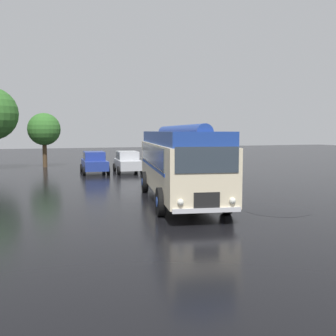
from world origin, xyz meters
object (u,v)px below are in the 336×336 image
object	(u,v)px
car_mid_left	(128,162)
vintage_bus	(179,160)
car_near_left	(94,162)
car_mid_right	(158,161)

from	to	relation	value
car_mid_left	vintage_bus	bearing A→B (deg)	-93.52
vintage_bus	car_mid_left	xyz separation A→B (m)	(0.80, 12.93, -1.05)
car_near_left	car_mid_left	size ratio (longest dim) A/B	0.99
car_near_left	car_mid_left	xyz separation A→B (m)	(2.51, -0.47, 0.00)
car_mid_left	car_mid_right	size ratio (longest dim) A/B	1.02
vintage_bus	car_near_left	bearing A→B (deg)	97.31
car_near_left	car_mid_right	size ratio (longest dim) A/B	1.01
vintage_bus	car_mid_left	bearing A→B (deg)	86.48
vintage_bus	car_mid_right	size ratio (longest dim) A/B	2.44
vintage_bus	car_mid_right	bearing A→B (deg)	75.64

